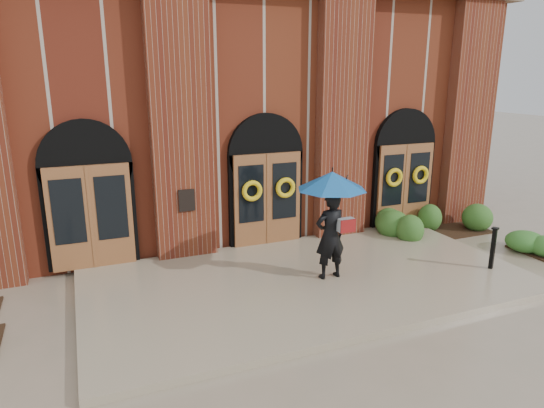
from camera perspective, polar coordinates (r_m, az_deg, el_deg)
ground at (r=11.24m, az=4.67°, el=-9.60°), size 90.00×90.00×0.00m
landing at (r=11.34m, az=4.33°, el=-8.97°), size 10.00×5.30×0.15m
church_building at (r=18.50m, az=-7.69°, el=11.31°), size 16.20×12.53×7.00m
man_with_umbrella at (r=10.80m, az=7.00°, el=-0.06°), size 1.60×1.60×2.48m
metal_post at (r=12.72m, az=24.56°, el=-4.65°), size 0.18×0.18×1.03m
hedge_wall_right at (r=15.46m, az=18.72°, el=-1.83°), size 3.08×1.23×0.79m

